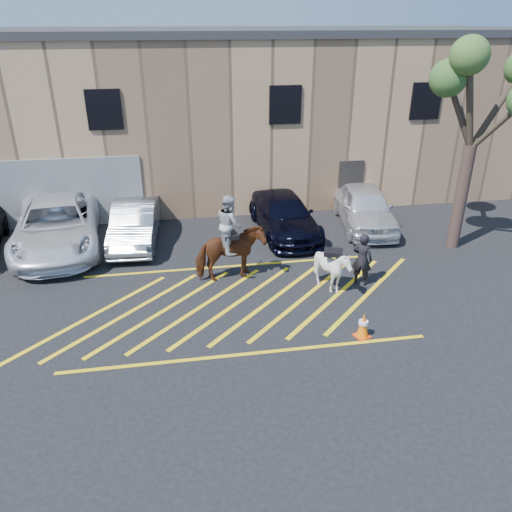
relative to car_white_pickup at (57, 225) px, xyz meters
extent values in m
plane|color=black|center=(5.93, -4.85, -0.88)|extent=(90.00, 90.00, 0.00)
imported|color=white|center=(0.00, 0.00, 0.00)|extent=(3.60, 6.60, 1.76)
imported|color=#959CA3|center=(2.78, 0.03, -0.13)|extent=(1.83, 4.62, 1.50)
imported|color=black|center=(8.52, 0.03, -0.15)|extent=(2.36, 5.16, 1.46)
imported|color=silver|center=(11.88, 0.11, -0.06)|extent=(2.58, 5.04, 1.64)
imported|color=black|center=(10.04, -4.54, -0.01)|extent=(0.76, 0.70, 1.74)
cube|color=tan|center=(5.93, 7.15, 2.62)|extent=(32.00, 10.00, 7.00)
cube|color=#2D2D30|center=(5.93, 7.15, 6.27)|extent=(32.20, 10.20, 0.30)
cube|color=black|center=(1.93, 2.11, 3.72)|extent=(1.30, 0.08, 1.50)
cube|color=black|center=(8.93, 2.11, 3.72)|extent=(1.30, 0.08, 1.50)
cube|color=black|center=(14.93, 2.11, 3.72)|extent=(1.30, 0.08, 1.50)
cube|color=#38332D|center=(11.93, 2.11, 0.22)|extent=(1.10, 0.08, 2.20)
cube|color=yellow|center=(1.73, -5.15, -0.87)|extent=(4.20, 4.20, 0.01)
cube|color=yellow|center=(2.78, -5.15, -0.87)|extent=(4.20, 4.20, 0.01)
cube|color=yellow|center=(3.83, -5.15, -0.87)|extent=(4.20, 4.20, 0.01)
cube|color=yellow|center=(4.88, -5.15, -0.87)|extent=(4.20, 4.20, 0.01)
cube|color=yellow|center=(5.93, -5.15, -0.87)|extent=(4.20, 4.20, 0.01)
cube|color=yellow|center=(6.98, -5.15, -0.87)|extent=(4.20, 4.20, 0.01)
cube|color=yellow|center=(8.03, -5.15, -0.87)|extent=(4.20, 4.20, 0.01)
cube|color=yellow|center=(9.08, -5.15, -0.87)|extent=(4.20, 4.20, 0.01)
cube|color=yellow|center=(10.13, -5.15, -0.87)|extent=(4.20, 4.20, 0.01)
cube|color=yellow|center=(5.93, -2.65, -0.87)|extent=(9.50, 0.12, 0.01)
cube|color=yellow|center=(5.93, -7.65, -0.87)|extent=(9.50, 0.12, 0.01)
imported|color=#642D17|center=(5.97, -3.56, 0.04)|extent=(2.32, 1.35, 1.84)
imported|color=#A0A2AA|center=(5.97, -3.56, 1.06)|extent=(0.85, 1.02, 1.88)
cube|color=black|center=(5.97, -3.56, 0.69)|extent=(0.55, 0.63, 0.14)
imported|color=silver|center=(8.98, -4.81, -0.14)|extent=(1.57, 1.66, 1.47)
cube|color=black|center=(8.98, -4.81, 0.43)|extent=(0.68, 0.62, 0.14)
cube|color=#F6450A|center=(9.06, -7.39, -0.86)|extent=(0.49, 0.49, 0.03)
cone|color=orange|center=(9.06, -7.39, -0.50)|extent=(0.32, 0.32, 0.70)
cylinder|color=white|center=(9.06, -7.39, -0.44)|extent=(0.25, 0.25, 0.10)
cylinder|color=#49352C|center=(14.46, -2.35, 1.02)|extent=(0.44, 0.44, 3.80)
cylinder|color=#47382B|center=(15.25, -2.21, 4.09)|extent=(1.76, 0.51, 2.68)
cylinder|color=#493D2C|center=(14.39, -1.49, 3.93)|extent=(0.33, 1.88, 2.34)
cylinder|color=#402F27|center=(13.85, -2.35, 3.97)|extent=(1.40, 0.20, 2.39)
cylinder|color=#45392A|center=(14.80, -3.08, 3.71)|extent=(0.78, 1.62, 1.96)
cylinder|color=#4B3B2D|center=(13.99, -2.62, 4.33)|extent=(1.16, 0.77, 3.11)
sphere|color=#4D6C2E|center=(14.31, -0.63, 5.03)|extent=(1.20, 1.20, 1.20)
sphere|color=#3D6129|center=(13.24, -2.35, 5.12)|extent=(1.20, 1.20, 1.20)
sphere|color=#4C7331|center=(13.51, -2.90, 5.83)|extent=(1.20, 1.20, 1.20)
camera|label=1|loc=(4.40, -17.92, 6.89)|focal=35.00mm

